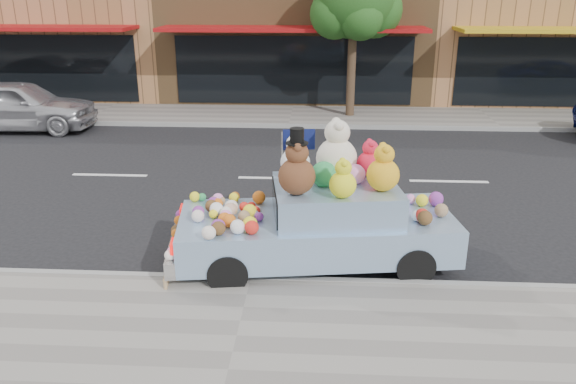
{
  "coord_description": "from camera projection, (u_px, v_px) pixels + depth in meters",
  "views": [
    {
      "loc": [
        0.99,
        -12.45,
        4.25
      ],
      "look_at": [
        0.52,
        -4.31,
        1.25
      ],
      "focal_mm": 35.0,
      "sensor_mm": 36.0,
      "label": 1
    }
  ],
  "objects": [
    {
      "name": "car_silver",
      "position": [
        19.0,
        105.0,
        17.33
      ],
      "size": [
        4.69,
        2.05,
        1.57
      ],
      "primitive_type": "imported",
      "rotation": [
        0.0,
        0.0,
        1.61
      ],
      "color": "silver",
      "rests_on": "ground"
    },
    {
      "name": "far_kerb",
      "position": [
        289.0,
        126.0,
        17.85
      ],
      "size": [
        60.0,
        0.12,
        0.13
      ],
      "primitive_type": "cube",
      "color": "gray",
      "rests_on": "ground"
    },
    {
      "name": "storefront_left",
      "position": [
        62.0,
        1.0,
        23.69
      ],
      "size": [
        10.0,
        9.8,
        7.3
      ],
      "color": "#A56F45",
      "rests_on": "ground"
    },
    {
      "name": "art_car",
      "position": [
        318.0,
        216.0,
        8.86
      ],
      "size": [
        4.67,
        2.33,
        2.35
      ],
      "rotation": [
        0.0,
        0.0,
        0.14
      ],
      "color": "black",
      "rests_on": "ground"
    },
    {
      "name": "ground",
      "position": [
        277.0,
        178.0,
        13.18
      ],
      "size": [
        120.0,
        120.0,
        0.0
      ],
      "primitive_type": "plane",
      "color": "black",
      "rests_on": "ground"
    },
    {
      "name": "near_kerb",
      "position": [
        251.0,
        281.0,
        8.48
      ],
      "size": [
        60.0,
        0.12,
        0.13
      ],
      "primitive_type": "cube",
      "color": "gray",
      "rests_on": "ground"
    },
    {
      "name": "near_sidewalk",
      "position": [
        237.0,
        339.0,
        7.07
      ],
      "size": [
        60.0,
        3.0,
        0.12
      ],
      "primitive_type": "cube",
      "color": "gray",
      "rests_on": "ground"
    },
    {
      "name": "storefront_mid",
      "position": [
        298.0,
        2.0,
        23.15
      ],
      "size": [
        10.0,
        9.8,
        7.3
      ],
      "color": "olive",
      "rests_on": "ground"
    },
    {
      "name": "storefront_right",
      "position": [
        546.0,
        2.0,
        22.6
      ],
      "size": [
        10.0,
        9.8,
        7.3
      ],
      "color": "#A56F45",
      "rests_on": "ground"
    },
    {
      "name": "street_tree",
      "position": [
        355.0,
        5.0,
        17.94
      ],
      "size": [
        3.0,
        2.7,
        5.22
      ],
      "color": "#38281C",
      "rests_on": "ground"
    },
    {
      "name": "far_sidewalk",
      "position": [
        291.0,
        116.0,
        19.25
      ],
      "size": [
        60.0,
        3.0,
        0.12
      ],
      "primitive_type": "cube",
      "color": "gray",
      "rests_on": "ground"
    }
  ]
}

